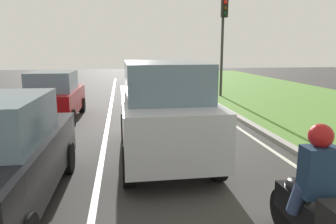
{
  "coord_description": "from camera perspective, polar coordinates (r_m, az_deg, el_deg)",
  "views": [
    {
      "loc": [
        -0.19,
        2.06,
        2.56
      ],
      "look_at": [
        0.81,
        8.82,
        1.2
      ],
      "focal_mm": 33.82,
      "sensor_mm": 36.0,
      "label": 1
    }
  ],
  "objects": [
    {
      "name": "ground_plane",
      "position": [
        12.21,
        -7.34,
        -0.92
      ],
      "size": [
        60.0,
        60.0,
        0.0
      ],
      "primitive_type": "plane",
      "color": "#383533"
    },
    {
      "name": "lane_line_center",
      "position": [
        12.22,
        -10.62,
        -1.0
      ],
      "size": [
        0.12,
        32.0,
        0.01
      ],
      "primitive_type": "cube",
      "color": "silver",
      "rests_on": "ground"
    },
    {
      "name": "lane_line_right_edge",
      "position": [
        12.78,
        9.01,
        -0.4
      ],
      "size": [
        0.12,
        32.0,
        0.01
      ],
      "primitive_type": "cube",
      "color": "silver",
      "rests_on": "ground"
    },
    {
      "name": "grass_verge_right",
      "position": [
        14.98,
        27.21,
        0.29
      ],
      "size": [
        9.0,
        48.0,
        0.06
      ],
      "primitive_type": "cube",
      "color": "#548433",
      "rests_on": "ground"
    },
    {
      "name": "curb_right",
      "position": [
        12.93,
        11.14,
        -0.09
      ],
      "size": [
        0.24,
        48.0,
        0.12
      ],
      "primitive_type": "cube",
      "color": "#9E9B93",
      "rests_on": "ground"
    },
    {
      "name": "car_suv_ahead",
      "position": [
        7.39,
        -0.88,
        0.39
      ],
      "size": [
        2.0,
        4.51,
        2.28
      ],
      "rotation": [
        0.0,
        0.0,
        0.01
      ],
      "color": "#B7BABF",
      "rests_on": "ground"
    },
    {
      "name": "car_hatchback_far",
      "position": [
        12.23,
        -19.73,
        2.73
      ],
      "size": [
        1.79,
        3.73,
        1.78
      ],
      "rotation": [
        0.0,
        0.0,
        -0.02
      ],
      "color": "maroon",
      "rests_on": "ground"
    },
    {
      "name": "motorcycle",
      "position": [
        4.31,
        24.97,
        -17.41
      ],
      "size": [
        0.41,
        1.9,
        1.01
      ],
      "rotation": [
        0.0,
        0.0,
        -0.02
      ],
      "color": "black",
      "rests_on": "ground"
    },
    {
      "name": "rider_person",
      "position": [
        4.1,
        25.34,
        -9.44
      ],
      "size": [
        0.51,
        0.41,
        1.16
      ],
      "rotation": [
        0.0,
        0.0,
        -0.02
      ],
      "color": "#192D47",
      "rests_on": "ground"
    },
    {
      "name": "traffic_light_near_right",
      "position": [
        17.26,
        9.93,
        14.44
      ],
      "size": [
        0.32,
        0.5,
        5.2
      ],
      "color": "#2D2D2D",
      "rests_on": "ground"
    }
  ]
}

